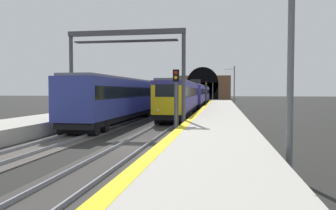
{
  "coord_description": "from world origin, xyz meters",
  "views": [
    {
      "loc": [
        -16.4,
        -4.61,
        2.97
      ],
      "look_at": [
        13.91,
        0.45,
        1.62
      ],
      "focal_mm": 34.95,
      "sensor_mm": 36.0,
      "label": 1
    }
  ],
  "objects": [
    {
      "name": "railway_signal_mid",
      "position": [
        40.74,
        -1.77,
        2.84
      ],
      "size": [
        0.39,
        0.38,
        4.64
      ],
      "rotation": [
        0.0,
        0.0,
        3.14
      ],
      "color": "#38383D",
      "rests_on": "ground_plane"
    },
    {
      "name": "railway_signal_near",
      "position": [
        3.59,
        -1.77,
        2.55
      ],
      "size": [
        0.39,
        0.38,
        4.27
      ],
      "rotation": [
        0.0,
        0.0,
        3.14
      ],
      "color": "#4C4C54",
      "rests_on": "ground_plane"
    },
    {
      "name": "overhead_signal_gantry",
      "position": [
        6.5,
        2.32,
        5.52
      ],
      "size": [
        0.7,
        8.71,
        7.34
      ],
      "color": "#3F3F47",
      "rests_on": "ground_plane"
    },
    {
      "name": "platform_right_edge_strip",
      "position": [
        0.0,
        -2.35,
        0.91
      ],
      "size": [
        112.0,
        0.5,
        0.01
      ],
      "primitive_type": "cube",
      "color": "yellow",
      "rests_on": "platform_right"
    },
    {
      "name": "train_main_approaching",
      "position": [
        39.76,
        -0.0,
        2.31
      ],
      "size": [
        60.6,
        3.11,
        4.92
      ],
      "rotation": [
        0.0,
        0.0,
        3.16
      ],
      "color": "navy",
      "rests_on": "ground_plane"
    },
    {
      "name": "track_adjacent_line",
      "position": [
        0.0,
        4.63,
        0.04
      ],
      "size": [
        160.0,
        2.87,
        0.21
      ],
      "color": "#4C4742",
      "rests_on": "ground_plane"
    },
    {
      "name": "catenary_mast_near",
      "position": [
        48.61,
        -6.83,
        3.98
      ],
      "size": [
        0.22,
        1.94,
        7.75
      ],
      "color": "#595B60",
      "rests_on": "ground_plane"
    },
    {
      "name": "ground_plane",
      "position": [
        0.0,
        0.0,
        0.0
      ],
      "size": [
        320.0,
        320.0,
        0.0
      ],
      "primitive_type": "plane",
      "color": "black"
    },
    {
      "name": "catenary_mast_far",
      "position": [
        -4.87,
        -6.82,
        3.72
      ],
      "size": [
        0.22,
        2.23,
        7.21
      ],
      "color": "#595B60",
      "rests_on": "ground_plane"
    },
    {
      "name": "tunnel_portal",
      "position": [
        99.84,
        2.32,
        4.17
      ],
      "size": [
        2.46,
        19.54,
        11.26
      ],
      "color": "brown",
      "rests_on": "ground_plane"
    },
    {
      "name": "platform_right",
      "position": [
        0.0,
        -4.28,
        0.45
      ],
      "size": [
        112.0,
        4.36,
        0.9
      ],
      "primitive_type": "cube",
      "color": "#ADA89E",
      "rests_on": "ground_plane"
    },
    {
      "name": "railway_signal_far",
      "position": [
        80.34,
        -1.77,
        3.31
      ],
      "size": [
        0.39,
        0.38,
        5.5
      ],
      "rotation": [
        0.0,
        0.0,
        3.14
      ],
      "color": "#4C4C54",
      "rests_on": "ground_plane"
    },
    {
      "name": "track_main_line",
      "position": [
        0.0,
        0.0,
        0.04
      ],
      "size": [
        160.0,
        2.78,
        0.21
      ],
      "color": "#383533",
      "rests_on": "ground_plane"
    },
    {
      "name": "train_adjacent_platform",
      "position": [
        31.54,
        4.63,
        2.34
      ],
      "size": [
        58.1,
        2.95,
        4.1
      ],
      "rotation": [
        0.0,
        0.0,
        -0.0
      ],
      "color": "navy",
      "rests_on": "ground_plane"
    }
  ]
}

